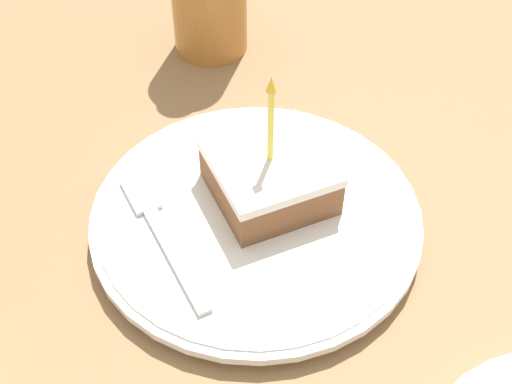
# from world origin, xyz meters

# --- Properties ---
(ground_plane) EXTENTS (2.40, 2.40, 0.04)m
(ground_plane) POSITION_xyz_m (0.00, 0.00, -0.02)
(ground_plane) COLOR olive
(ground_plane) RESTS_ON ground
(plate) EXTENTS (0.29, 0.29, 0.02)m
(plate) POSITION_xyz_m (-0.00, 0.00, 0.01)
(plate) COLOR white
(plate) RESTS_ON ground_plane
(cake_slice) EXTENTS (0.10, 0.10, 0.13)m
(cake_slice) POSITION_xyz_m (-0.02, 0.02, 0.04)
(cake_slice) COLOR brown
(cake_slice) RESTS_ON plate
(fork) EXTENTS (0.16, 0.03, 0.00)m
(fork) POSITION_xyz_m (-0.01, -0.08, 0.02)
(fork) COLOR silver
(fork) RESTS_ON plate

